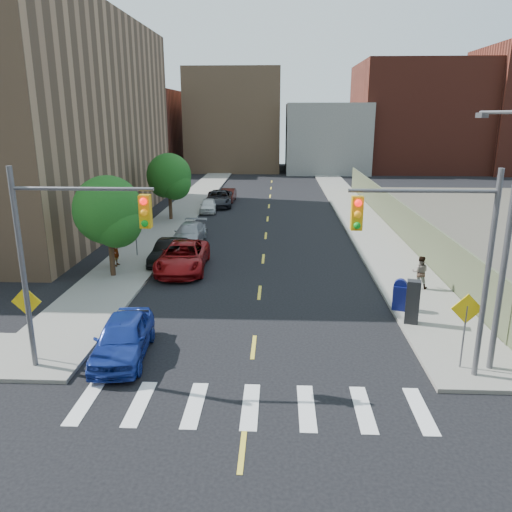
# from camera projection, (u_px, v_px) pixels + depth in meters

# --- Properties ---
(ground) EXTENTS (160.00, 160.00, 0.00)m
(ground) POSITION_uv_depth(u_px,v_px,m) (236.00, 506.00, 11.30)
(ground) COLOR black
(ground) RESTS_ON ground
(sidewalk_nw) EXTENTS (3.50, 73.00, 0.15)m
(sidewalk_nw) POSITION_uv_depth(u_px,v_px,m) (195.00, 199.00, 51.47)
(sidewalk_nw) COLOR gray
(sidewalk_nw) RESTS_ON ground
(sidewalk_ne) EXTENTS (3.50, 73.00, 0.15)m
(sidewalk_ne) POSITION_uv_depth(u_px,v_px,m) (346.00, 200.00, 50.80)
(sidewalk_ne) COLOR gray
(sidewalk_ne) RESTS_ON ground
(fence_north) EXTENTS (0.12, 44.00, 2.50)m
(fence_north) POSITION_uv_depth(u_px,v_px,m) (394.00, 215.00, 37.43)
(fence_north) COLOR #5D6345
(fence_north) RESTS_ON ground
(bg_bldg_west) EXTENTS (14.00, 18.00, 12.00)m
(bg_bldg_west) POSITION_uv_depth(u_px,v_px,m) (133.00, 131.00, 77.82)
(bg_bldg_west) COLOR #592319
(bg_bldg_west) RESTS_ON ground
(bg_bldg_midwest) EXTENTS (14.00, 16.00, 15.00)m
(bg_bldg_midwest) POSITION_uv_depth(u_px,v_px,m) (236.00, 121.00, 78.64)
(bg_bldg_midwest) COLOR #8C6B4C
(bg_bldg_midwest) RESTS_ON ground
(bg_bldg_center) EXTENTS (12.00, 16.00, 10.00)m
(bg_bldg_center) POSITION_uv_depth(u_px,v_px,m) (325.00, 138.00, 76.81)
(bg_bldg_center) COLOR gray
(bg_bldg_center) RESTS_ON ground
(bg_bldg_east) EXTENTS (18.00, 18.00, 16.00)m
(bg_bldg_east) POSITION_uv_depth(u_px,v_px,m) (415.00, 117.00, 77.30)
(bg_bldg_east) COLOR #592319
(bg_bldg_east) RESTS_ON ground
(signal_nw) EXTENTS (4.59, 0.30, 7.00)m
(signal_nw) POSITION_uv_depth(u_px,v_px,m) (65.00, 243.00, 16.07)
(signal_nw) COLOR #59595E
(signal_nw) RESTS_ON ground
(signal_ne) EXTENTS (4.59, 0.30, 7.00)m
(signal_ne) POSITION_uv_depth(u_px,v_px,m) (442.00, 248.00, 15.56)
(signal_ne) COLOR #59595E
(signal_ne) RESTS_ON ground
(streetlight_ne) EXTENTS (0.25, 3.70, 9.00)m
(streetlight_ne) POSITION_uv_depth(u_px,v_px,m) (504.00, 221.00, 16.13)
(streetlight_ne) COLOR #59595E
(streetlight_ne) RESTS_ON ground
(warn_sign_nw) EXTENTS (1.06, 0.06, 2.83)m
(warn_sign_nw) POSITION_uv_depth(u_px,v_px,m) (28.00, 310.00, 17.32)
(warn_sign_nw) COLOR #59595E
(warn_sign_nw) RESTS_ON ground
(warn_sign_ne) EXTENTS (1.06, 0.06, 2.83)m
(warn_sign_ne) POSITION_uv_depth(u_px,v_px,m) (466.00, 317.00, 16.68)
(warn_sign_ne) COLOR #59595E
(warn_sign_ne) RESTS_ON ground
(warn_sign_midwest) EXTENTS (1.06, 0.06, 2.83)m
(warn_sign_midwest) POSITION_uv_depth(u_px,v_px,m) (135.00, 226.00, 30.29)
(warn_sign_midwest) COLOR #59595E
(warn_sign_midwest) RESTS_ON ground
(tree_west_near) EXTENTS (3.66, 3.64, 5.52)m
(tree_west_near) POSITION_uv_depth(u_px,v_px,m) (109.00, 214.00, 26.09)
(tree_west_near) COLOR #332114
(tree_west_near) RESTS_ON ground
(tree_west_far) EXTENTS (3.66, 3.64, 5.52)m
(tree_west_far) POSITION_uv_depth(u_px,v_px,m) (169.00, 178.00, 40.50)
(tree_west_far) COLOR #332114
(tree_west_far) RESTS_ON ground
(parked_car_blue) EXTENTS (2.14, 4.59, 1.52)m
(parked_car_blue) POSITION_uv_depth(u_px,v_px,m) (123.00, 338.00, 18.01)
(parked_car_blue) COLOR navy
(parked_car_blue) RESTS_ON ground
(parked_car_black) EXTENTS (1.84, 4.35, 1.40)m
(parked_car_black) POSITION_uv_depth(u_px,v_px,m) (170.00, 252.00, 29.41)
(parked_car_black) COLOR black
(parked_car_black) RESTS_ON ground
(parked_car_red) EXTENTS (2.83, 5.76, 1.57)m
(parked_car_red) POSITION_uv_depth(u_px,v_px,m) (183.00, 257.00, 28.10)
(parked_car_red) COLOR maroon
(parked_car_red) RESTS_ON ground
(parked_car_silver) EXTENTS (2.14, 4.71, 1.34)m
(parked_car_silver) POSITION_uv_depth(u_px,v_px,m) (189.00, 233.00, 34.12)
(parked_car_silver) COLOR #95979C
(parked_car_silver) RESTS_ON ground
(parked_car_white) EXTENTS (1.67, 3.68, 1.23)m
(parked_car_white) POSITION_uv_depth(u_px,v_px,m) (208.00, 205.00, 44.76)
(parked_car_white) COLOR silver
(parked_car_white) RESTS_ON ground
(parked_car_maroon) EXTENTS (1.46, 3.91, 1.27)m
(parked_car_maroon) POSITION_uv_depth(u_px,v_px,m) (228.00, 195.00, 50.21)
(parked_car_maroon) COLOR #3B100B
(parked_car_maroon) RESTS_ON ground
(parked_car_grey) EXTENTS (2.73, 5.50, 1.50)m
(parked_car_grey) POSITION_uv_depth(u_px,v_px,m) (219.00, 198.00, 47.68)
(parked_car_grey) COLOR black
(parked_car_grey) RESTS_ON ground
(mailbox) EXTENTS (0.69, 0.60, 1.42)m
(mailbox) POSITION_uv_depth(u_px,v_px,m) (400.00, 295.00, 22.05)
(mailbox) COLOR navy
(mailbox) RESTS_ON sidewalk_ne
(payphone) EXTENTS (0.65, 0.57, 1.85)m
(payphone) POSITION_uv_depth(u_px,v_px,m) (413.00, 302.00, 20.57)
(payphone) COLOR black
(payphone) RESTS_ON sidewalk_ne
(pedestrian_west) EXTENTS (0.48, 0.70, 1.88)m
(pedestrian_west) POSITION_uv_depth(u_px,v_px,m) (116.00, 250.00, 28.41)
(pedestrian_west) COLOR gray
(pedestrian_west) RESTS_ON sidewalk_nw
(pedestrian_east) EXTENTS (0.92, 0.79, 1.64)m
(pedestrian_east) POSITION_uv_depth(u_px,v_px,m) (420.00, 272.00, 24.77)
(pedestrian_east) COLOR gray
(pedestrian_east) RESTS_ON sidewalk_ne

